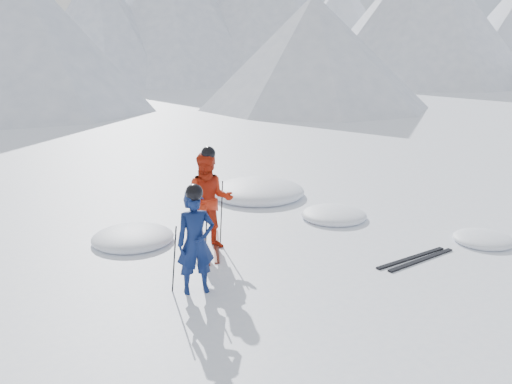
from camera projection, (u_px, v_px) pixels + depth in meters
name	position (u px, v px, depth m)	size (l,w,h in m)	color
ground	(344.00, 243.00, 10.41)	(160.00, 160.00, 0.00)	white
mountain_range	(137.00, 3.00, 41.50)	(106.15, 62.94, 15.53)	#B2BCD1
skier_blue	(196.00, 243.00, 8.17)	(0.59, 0.39, 1.61)	#0C1B4B
skier_red	(209.00, 201.00, 9.94)	(0.89, 0.69, 1.82)	#B5250E
pole_blue_left	(174.00, 259.00, 8.24)	(0.02, 0.02, 1.07)	black
pole_blue_right	(205.00, 251.00, 8.57)	(0.02, 0.02, 1.07)	black
pole_red_left	(190.00, 215.00, 10.11)	(0.02, 0.02, 1.22)	black
pole_red_right	(221.00, 212.00, 10.28)	(0.02, 0.02, 1.22)	black
ski_worn_left	(205.00, 248.00, 10.13)	(0.09, 1.70, 0.03)	black
ski_worn_right	(216.00, 246.00, 10.23)	(0.09, 1.70, 0.03)	black
ski_loose_a	(411.00, 258.00, 9.65)	(0.09, 1.70, 0.03)	black
ski_loose_b	(421.00, 260.00, 9.56)	(0.09, 1.70, 0.03)	black
snow_lumps	(261.00, 208.00, 12.62)	(7.40, 6.67, 0.52)	white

